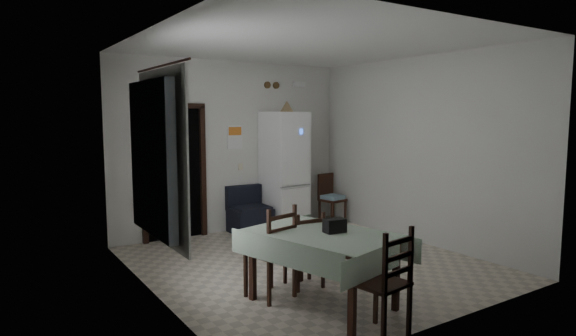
% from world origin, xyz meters
% --- Properties ---
extents(ground, '(4.50, 4.50, 0.00)m').
position_xyz_m(ground, '(0.00, 0.00, 0.00)').
color(ground, '#BFB29C').
rests_on(ground, ground).
extents(ceiling, '(4.20, 4.50, 0.02)m').
position_xyz_m(ceiling, '(0.00, 0.00, 2.90)').
color(ceiling, white).
rests_on(ceiling, ground).
extents(wall_back, '(4.20, 0.02, 2.90)m').
position_xyz_m(wall_back, '(0.00, 2.25, 1.45)').
color(wall_back, silver).
rests_on(wall_back, ground).
extents(wall_front, '(4.20, 0.02, 2.90)m').
position_xyz_m(wall_front, '(0.00, -2.25, 1.45)').
color(wall_front, silver).
rests_on(wall_front, ground).
extents(wall_left, '(0.02, 4.50, 2.90)m').
position_xyz_m(wall_left, '(-2.10, 0.00, 1.45)').
color(wall_left, silver).
rests_on(wall_left, ground).
extents(wall_right, '(0.02, 4.50, 2.90)m').
position_xyz_m(wall_right, '(2.10, 0.00, 1.45)').
color(wall_right, silver).
rests_on(wall_right, ground).
extents(doorway, '(1.06, 0.52, 2.22)m').
position_xyz_m(doorway, '(-1.05, 2.45, 1.06)').
color(doorway, black).
rests_on(doorway, ground).
extents(window_recess, '(0.10, 1.20, 1.60)m').
position_xyz_m(window_recess, '(-2.15, -0.20, 1.55)').
color(window_recess, silver).
rests_on(window_recess, ground).
extents(curtain, '(0.02, 1.45, 1.85)m').
position_xyz_m(curtain, '(-2.04, -0.20, 1.55)').
color(curtain, white).
rests_on(curtain, ground).
extents(curtain_rod, '(0.02, 1.60, 0.02)m').
position_xyz_m(curtain_rod, '(-2.03, -0.20, 2.50)').
color(curtain_rod, black).
rests_on(curtain_rod, ground).
extents(calendar, '(0.28, 0.02, 0.40)m').
position_xyz_m(calendar, '(0.05, 2.24, 1.62)').
color(calendar, white).
rests_on(calendar, ground).
extents(calendar_image, '(0.24, 0.01, 0.14)m').
position_xyz_m(calendar_image, '(0.05, 2.23, 1.72)').
color(calendar_image, orange).
rests_on(calendar_image, ground).
extents(light_switch, '(0.08, 0.02, 0.12)m').
position_xyz_m(light_switch, '(0.15, 2.24, 1.10)').
color(light_switch, beige).
rests_on(light_switch, ground).
extents(vent_left, '(0.12, 0.03, 0.12)m').
position_xyz_m(vent_left, '(0.70, 2.23, 2.52)').
color(vent_left, brown).
rests_on(vent_left, ground).
extents(vent_right, '(0.12, 0.03, 0.12)m').
position_xyz_m(vent_right, '(0.88, 2.23, 2.52)').
color(vent_right, brown).
rests_on(vent_right, ground).
extents(emergency_light, '(0.25, 0.07, 0.09)m').
position_xyz_m(emergency_light, '(1.35, 2.21, 2.55)').
color(emergency_light, white).
rests_on(emergency_light, ground).
extents(fridge, '(0.73, 0.73, 2.05)m').
position_xyz_m(fridge, '(0.86, 1.93, 1.02)').
color(fridge, white).
rests_on(fridge, ground).
extents(tan_cone, '(0.24, 0.24, 0.19)m').
position_xyz_m(tan_cone, '(0.94, 1.97, 2.14)').
color(tan_cone, tan).
rests_on(tan_cone, fridge).
extents(navy_seat, '(0.67, 0.65, 0.78)m').
position_xyz_m(navy_seat, '(0.16, 1.93, 0.39)').
color(navy_seat, black).
rests_on(navy_seat, ground).
extents(corner_chair, '(0.45, 0.45, 0.91)m').
position_xyz_m(corner_chair, '(1.79, 1.73, 0.45)').
color(corner_chair, black).
rests_on(corner_chair, ground).
extents(dining_table, '(1.33, 1.70, 0.78)m').
position_xyz_m(dining_table, '(-0.71, -1.25, 0.39)').
color(dining_table, '#94A78F').
rests_on(dining_table, ground).
extents(black_bag, '(0.23, 0.15, 0.14)m').
position_xyz_m(black_bag, '(-0.61, -1.31, 0.85)').
color(black_bag, black).
rests_on(black_bag, dining_table).
extents(dining_chair_far_left, '(0.52, 0.52, 1.03)m').
position_xyz_m(dining_chair_far_left, '(-1.06, -0.76, 0.52)').
color(dining_chair_far_left, black).
rests_on(dining_chair_far_left, ground).
extents(dining_chair_far_right, '(0.43, 0.43, 0.89)m').
position_xyz_m(dining_chair_far_right, '(-0.54, -0.67, 0.45)').
color(dining_chair_far_right, black).
rests_on(dining_chair_far_right, ground).
extents(dining_chair_near_head, '(0.50, 0.50, 1.02)m').
position_xyz_m(dining_chair_near_head, '(-0.71, -2.11, 0.51)').
color(dining_chair_near_head, black).
rests_on(dining_chair_near_head, ground).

